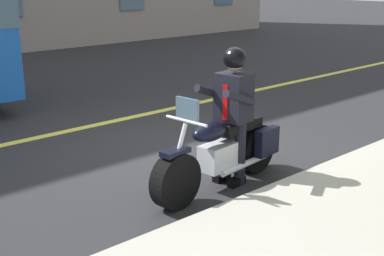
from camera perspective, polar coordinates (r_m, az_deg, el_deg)
ground_plane at (r=7.99m, az=-0.62°, el=-2.23°), size 80.00×80.00×0.00m
lane_center_stripe at (r=9.53m, az=-8.51°, el=0.77°), size 60.00×0.16×0.01m
motorcycle_main at (r=6.47m, az=3.38°, el=-2.68°), size 2.22×0.75×1.26m
rider_main at (r=6.45m, az=4.50°, el=2.65°), size 0.67×0.60×1.74m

